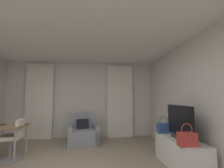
{
  "coord_description": "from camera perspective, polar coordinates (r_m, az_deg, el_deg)",
  "views": [
    {
      "loc": [
        0.54,
        -2.65,
        1.36
      ],
      "look_at": [
        0.93,
        1.31,
        1.71
      ],
      "focal_mm": 25.32,
      "sensor_mm": 36.0,
      "label": 1
    }
  ],
  "objects": [
    {
      "name": "curtain_left_panel",
      "position": [
        5.88,
        -24.8,
        -5.58
      ],
      "size": [
        0.9,
        0.06,
        2.5
      ],
      "color": "silver",
      "rests_on": "ground"
    },
    {
      "name": "tv_flatscreen",
      "position": [
        3.46,
        23.23,
        -12.82
      ],
      "size": [
        0.2,
        0.92,
        0.64
      ],
      "color": "#333338",
      "rests_on": "tv_console"
    },
    {
      "name": "desk_chair",
      "position": [
        4.27,
        -32.27,
        -17.31
      ],
      "size": [
        0.48,
        0.48,
        0.88
      ],
      "color": "gray",
      "rests_on": "ground"
    },
    {
      "name": "wall_right",
      "position": [
        3.32,
        31.36,
        -5.3
      ],
      "size": [
        0.06,
        6.12,
        2.6
      ],
      "color": "silver",
      "rests_on": "ground"
    },
    {
      "name": "handbag_primary",
      "position": [
        3.87,
        18.2,
        -14.72
      ],
      "size": [
        0.3,
        0.14,
        0.37
      ],
      "color": "#335193",
      "rests_on": "tv_console"
    },
    {
      "name": "armchair",
      "position": [
        5.02,
        -10.49,
        -17.27
      ],
      "size": [
        0.99,
        0.94,
        0.85
      ],
      "color": "gray",
      "rests_on": "ground"
    },
    {
      "name": "curtain_right_panel",
      "position": [
        5.62,
        2.92,
        -6.07
      ],
      "size": [
        0.9,
        0.06,
        2.5
      ],
      "color": "silver",
      "rests_on": "ground"
    },
    {
      "name": "handbag_secondary",
      "position": [
        3.02,
        25.49,
        -17.38
      ],
      "size": [
        0.3,
        0.14,
        0.37
      ],
      "color": "#B73833",
      "rests_on": "tv_console"
    },
    {
      "name": "tv_console",
      "position": [
        3.61,
        23.38,
        -21.93
      ],
      "size": [
        0.48,
        1.33,
        0.57
      ],
      "color": "white",
      "rests_on": "ground"
    },
    {
      "name": "wall_window",
      "position": [
        5.71,
        -11.13,
        -5.47
      ],
      "size": [
        5.12,
        0.06,
        2.6
      ],
      "color": "silver",
      "rests_on": "ground"
    },
    {
      "name": "ceiling",
      "position": [
        2.99,
        -16.55,
        20.36
      ],
      "size": [
        5.12,
        6.12,
        0.06
      ],
      "primitive_type": "cube",
      "color": "white",
      "rests_on": "wall_left"
    }
  ]
}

